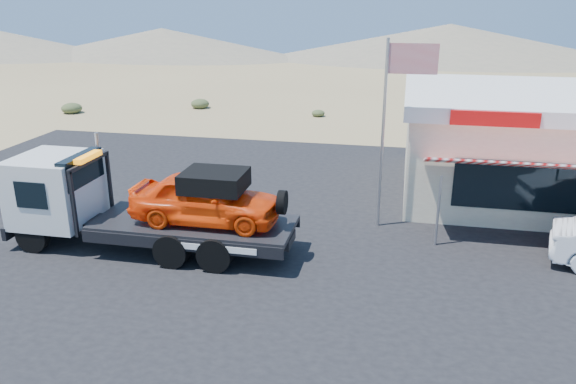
# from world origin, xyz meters

# --- Properties ---
(ground) EXTENTS (120.00, 120.00, 0.00)m
(ground) POSITION_xyz_m (0.00, 0.00, 0.00)
(ground) COLOR #8A754E
(ground) RESTS_ON ground
(asphalt_lot) EXTENTS (32.00, 24.00, 0.02)m
(asphalt_lot) POSITION_xyz_m (2.00, 3.00, 0.01)
(asphalt_lot) COLOR black
(asphalt_lot) RESTS_ON ground
(tow_truck) EXTENTS (8.37, 2.48, 2.80)m
(tow_truck) POSITION_xyz_m (-2.02, 1.34, 1.51)
(tow_truck) COLOR black
(tow_truck) RESTS_ON asphalt_lot
(jerky_store) EXTENTS (10.40, 9.97, 3.90)m
(jerky_store) POSITION_xyz_m (10.50, 8.97, 1.99)
(jerky_store) COLOR beige
(jerky_store) RESTS_ON asphalt_lot
(flagpole) EXTENTS (1.55, 0.10, 6.00)m
(flagpole) POSITION_xyz_m (4.93, 4.50, 3.76)
(flagpole) COLOR #99999E
(flagpole) RESTS_ON asphalt_lot
(distant_hills) EXTENTS (126.00, 48.00, 4.20)m
(distant_hills) POSITION_xyz_m (-9.77, 55.14, 1.89)
(distant_hills) COLOR #726B59
(distant_hills) RESTS_ON ground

